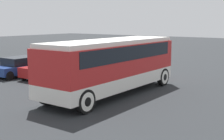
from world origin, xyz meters
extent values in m
plane|color=#26282B|center=(0.00, 0.00, 0.00)|extent=(120.00, 120.00, 0.00)
cube|color=silver|center=(0.00, 0.00, 0.80)|extent=(9.15, 2.57, 0.69)
cube|color=red|center=(0.00, 0.00, 1.94)|extent=(9.15, 2.57, 1.60)
cube|color=black|center=(0.00, 0.00, 2.33)|extent=(8.05, 2.61, 0.72)
cube|color=silver|center=(0.00, 0.00, 2.85)|extent=(8.96, 2.37, 0.22)
cube|color=red|center=(4.42, 0.00, 1.71)|extent=(0.36, 2.47, 1.83)
cylinder|color=black|center=(3.72, -1.18, 0.53)|extent=(1.06, 0.28, 1.06)
cylinder|color=silver|center=(3.72, -1.18, 0.53)|extent=(0.83, 0.30, 0.83)
cylinder|color=black|center=(3.72, -1.18, 0.53)|extent=(0.40, 0.32, 0.40)
cylinder|color=black|center=(3.72, 1.18, 0.53)|extent=(1.06, 0.28, 1.06)
cylinder|color=silver|center=(3.72, 1.18, 0.53)|extent=(0.83, 0.30, 0.83)
cylinder|color=black|center=(3.72, 1.18, 0.53)|extent=(0.40, 0.32, 0.40)
cylinder|color=black|center=(-3.56, -1.18, 0.53)|extent=(1.06, 0.28, 1.06)
cylinder|color=silver|center=(-3.56, -1.18, 0.53)|extent=(0.83, 0.30, 0.83)
cylinder|color=black|center=(-3.56, -1.18, 0.53)|extent=(0.40, 0.32, 0.40)
cylinder|color=black|center=(-3.56, 1.18, 0.53)|extent=(1.06, 0.28, 1.06)
cylinder|color=silver|center=(-3.56, 1.18, 0.53)|extent=(0.83, 0.30, 0.83)
cylinder|color=black|center=(-3.56, 1.18, 0.53)|extent=(0.40, 0.32, 0.40)
cube|color=maroon|center=(1.57, 6.39, 0.57)|extent=(4.43, 1.82, 0.67)
cube|color=black|center=(1.40, 6.39, 1.17)|extent=(2.30, 1.64, 0.54)
cylinder|color=black|center=(3.35, 5.57, 0.31)|extent=(0.62, 0.22, 0.62)
cylinder|color=black|center=(3.35, 5.57, 0.31)|extent=(0.24, 0.26, 0.24)
cylinder|color=black|center=(3.35, 7.21, 0.31)|extent=(0.62, 0.22, 0.62)
cylinder|color=black|center=(3.35, 7.21, 0.31)|extent=(0.24, 0.26, 0.24)
cylinder|color=black|center=(-0.20, 5.57, 0.31)|extent=(0.62, 0.22, 0.62)
cylinder|color=black|center=(-0.20, 5.57, 0.31)|extent=(0.24, 0.26, 0.24)
cylinder|color=black|center=(-0.20, 7.21, 0.31)|extent=(0.62, 0.22, 0.62)
cylinder|color=black|center=(-0.20, 7.21, 0.31)|extent=(0.24, 0.26, 0.24)
cube|color=navy|center=(1.00, 8.79, 0.52)|extent=(4.51, 1.85, 0.59)
cube|color=black|center=(0.82, 8.79, 1.10)|extent=(2.34, 1.66, 0.56)
cylinder|color=black|center=(2.83, 7.96, 0.31)|extent=(0.61, 0.22, 0.61)
cylinder|color=black|center=(2.83, 7.96, 0.31)|extent=(0.23, 0.26, 0.23)
cylinder|color=black|center=(2.83, 9.63, 0.31)|extent=(0.61, 0.22, 0.61)
cylinder|color=black|center=(2.83, 9.63, 0.31)|extent=(0.23, 0.26, 0.23)
cylinder|color=black|center=(-0.83, 7.96, 0.31)|extent=(0.61, 0.22, 0.61)
cylinder|color=black|center=(-0.83, 7.96, 0.31)|extent=(0.23, 0.26, 0.23)
camera|label=1|loc=(-13.39, -9.77, 3.96)|focal=50.00mm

